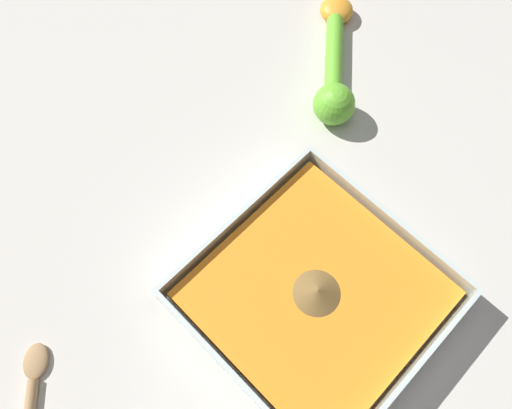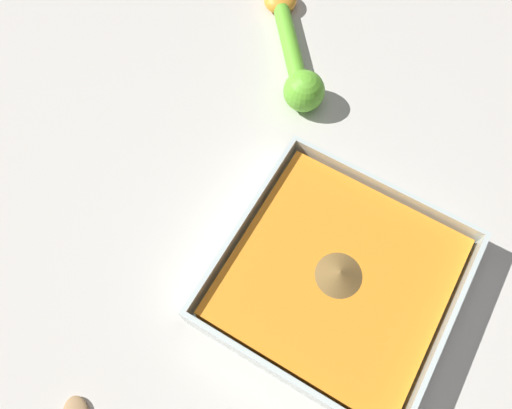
# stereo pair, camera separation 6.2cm
# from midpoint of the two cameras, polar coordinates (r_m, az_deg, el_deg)

# --- Properties ---
(ground_plane) EXTENTS (4.00, 4.00, 0.00)m
(ground_plane) POSITION_cam_midpoint_polar(r_m,az_deg,el_deg) (0.61, 6.83, -9.94)
(ground_plane) COLOR beige
(square_dish) EXTENTS (0.26, 0.26, 0.05)m
(square_dish) POSITION_cam_midpoint_polar(r_m,az_deg,el_deg) (0.59, 9.75, -10.70)
(square_dish) COLOR silver
(square_dish) RESTS_ON ground_plane
(lemon_squeezer) EXTENTS (0.16, 0.14, 0.06)m
(lemon_squeezer) POSITION_cam_midpoint_polar(r_m,az_deg,el_deg) (0.72, 11.39, 12.66)
(lemon_squeezer) COLOR #6BC633
(lemon_squeezer) RESTS_ON ground_plane
(lemon_half) EXTENTS (0.05, 0.05, 0.03)m
(lemon_half) POSITION_cam_midpoint_polar(r_m,az_deg,el_deg) (0.83, 11.44, 20.75)
(lemon_half) COLOR orange
(lemon_half) RESTS_ON ground_plane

